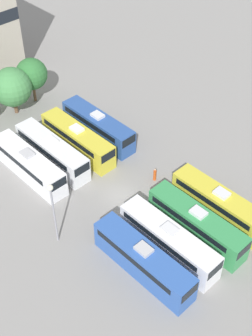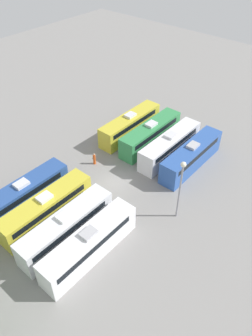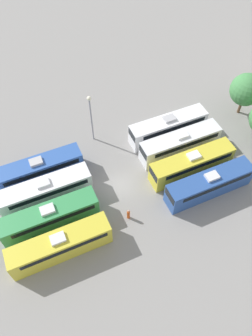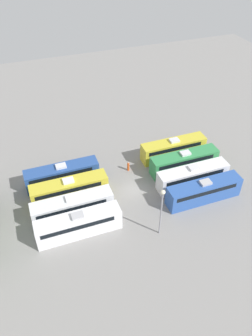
# 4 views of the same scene
# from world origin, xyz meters

# --- Properties ---
(ground_plane) EXTENTS (117.50, 117.50, 0.00)m
(ground_plane) POSITION_xyz_m (0.00, 0.00, 0.00)
(ground_plane) COLOR gray
(bus_0) EXTENTS (2.54, 11.45, 3.57)m
(bus_0) POSITION_xyz_m (-5.46, -9.20, 1.77)
(bus_0) COLOR #2D56A8
(bus_0) RESTS_ON ground_plane
(bus_1) EXTENTS (2.54, 11.45, 3.57)m
(bus_1) POSITION_xyz_m (-1.95, -9.27, 1.77)
(bus_1) COLOR silver
(bus_1) RESTS_ON ground_plane
(bus_2) EXTENTS (2.54, 11.45, 3.57)m
(bus_2) POSITION_xyz_m (1.78, -9.77, 1.77)
(bus_2) COLOR #338C4C
(bus_2) RESTS_ON ground_plane
(bus_3) EXTENTS (2.54, 11.45, 3.57)m
(bus_3) POSITION_xyz_m (5.63, -9.72, 1.77)
(bus_3) COLOR gold
(bus_3) RESTS_ON ground_plane
(bus_4) EXTENTS (2.54, 11.45, 3.57)m
(bus_4) POSITION_xyz_m (-5.37, 9.70, 1.77)
(bus_4) COLOR white
(bus_4) RESTS_ON ground_plane
(bus_5) EXTENTS (2.54, 11.45, 3.57)m
(bus_5) POSITION_xyz_m (-1.97, 9.73, 1.77)
(bus_5) COLOR silver
(bus_5) RESTS_ON ground_plane
(bus_6) EXTENTS (2.54, 11.45, 3.57)m
(bus_6) POSITION_xyz_m (1.73, 9.37, 1.77)
(bus_6) COLOR gold
(bus_6) RESTS_ON ground_plane
(bus_7) EXTENTS (2.54, 11.45, 3.57)m
(bus_7) POSITION_xyz_m (5.40, 9.71, 1.77)
(bus_7) COLOR #284C93
(bus_7) RESTS_ON ground_plane
(worker_person) EXTENTS (0.36, 0.36, 1.74)m
(worker_person) POSITION_xyz_m (4.73, -1.10, 0.81)
(worker_person) COLOR #CC4C19
(worker_person) RESTS_ON ground_plane
(light_pole) EXTENTS (0.60, 0.60, 7.95)m
(light_pole) POSITION_xyz_m (-9.09, -0.43, 5.38)
(light_pole) COLOR gray
(light_pole) RESTS_ON ground_plane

